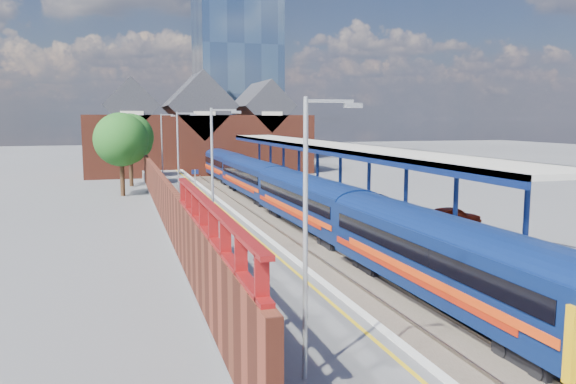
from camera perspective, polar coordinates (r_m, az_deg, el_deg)
name	(u,v)px	position (r m, az deg, el deg)	size (l,w,h in m)	color
ground	(241,200)	(52.35, -4.78, -0.81)	(240.00, 240.00, 0.00)	#5B5B5E
ballast_bed	(269,218)	(42.74, -1.97, -2.61)	(6.00, 76.00, 0.06)	#473D33
rails	(269,216)	(42.72, -1.97, -2.49)	(4.51, 76.00, 0.14)	slate
left_platform	(196,215)	(41.61, -9.31, -2.32)	(5.00, 76.00, 1.00)	#565659
right_platform	(342,208)	(44.55, 5.51, -1.61)	(6.00, 76.00, 1.00)	#565659
coping_left	(228,206)	(41.89, -6.14, -1.47)	(0.30, 76.00, 0.05)	silver
coping_right	(308,203)	(43.48, 2.04, -1.11)	(0.30, 76.00, 0.05)	silver
yellow_line	(220,207)	(41.79, -6.95, -1.53)	(0.14, 76.00, 0.01)	yellow
train	(276,185)	(45.81, -1.18, 0.72)	(3.04, 65.94, 3.45)	#0B1E51
canopy	(328,147)	(45.68, 4.05, 4.62)	(4.50, 52.00, 4.48)	navy
lamp_post_a	(311,222)	(13.65, 2.33, -3.06)	(1.48, 0.18, 7.00)	#A5A8AA
lamp_post_b	(215,171)	(27.16, -7.41, 2.12)	(1.48, 0.18, 7.00)	#A5A8AA
lamp_post_c	(180,152)	(42.98, -10.94, 3.98)	(1.48, 0.18, 7.00)	#A5A8AA
lamp_post_d	(163,143)	(58.90, -12.56, 4.84)	(1.48, 0.18, 7.00)	#A5A8AA
platform_sign	(195,179)	(45.30, -9.41, 1.27)	(0.55, 0.08, 2.50)	#A5A8AA
brick_wall	(167,203)	(34.69, -12.23, -1.07)	(0.35, 50.00, 3.86)	maroon
station_building	(199,134)	(79.44, -9.08, 5.88)	(30.00, 12.12, 13.78)	maroon
glass_tower	(236,47)	(103.59, -5.30, 14.46)	(14.20, 14.20, 40.30)	slate
tree_near	(123,141)	(56.63, -16.45, 4.98)	(5.20, 5.20, 8.10)	#382314
tree_far	(131,138)	(64.64, -15.63, 5.28)	(5.20, 5.20, 8.10)	#382314
parked_car_red	(452,217)	(35.22, 16.32, -2.42)	(1.50, 3.74, 1.27)	maroon
parked_car_silver	(570,262)	(25.77, 26.69, -6.36)	(1.45, 4.16, 1.37)	silver
parked_car_dark	(343,192)	(46.05, 5.63, 0.04)	(1.62, 3.97, 1.15)	black
parked_car_blue	(367,198)	(42.80, 8.00, -0.59)	(1.85, 4.01, 1.11)	navy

